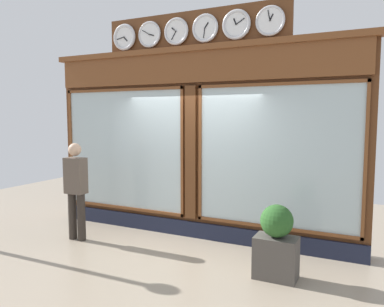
# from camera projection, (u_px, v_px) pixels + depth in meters

# --- Properties ---
(shop_facade) EXTENTS (5.91, 0.42, 3.93)m
(shop_facade) POSITION_uv_depth(u_px,v_px,m) (195.00, 140.00, 6.65)
(shop_facade) COLOR #5B3319
(shop_facade) RESTS_ON ground_plane
(pedestrian) EXTENTS (0.36, 0.22, 1.69)m
(pedestrian) POSITION_uv_depth(u_px,v_px,m) (76.00, 187.00, 6.46)
(pedestrian) COLOR #312A24
(pedestrian) RESTS_ON ground_plane
(planter_box) EXTENTS (0.56, 0.36, 0.56)m
(planter_box) POSITION_uv_depth(u_px,v_px,m) (276.00, 258.00, 4.96)
(planter_box) COLOR #4C4742
(planter_box) RESTS_ON ground_plane
(planter_shrub) EXTENTS (0.43, 0.43, 0.43)m
(planter_shrub) POSITION_uv_depth(u_px,v_px,m) (277.00, 221.00, 4.91)
(planter_shrub) COLOR #285623
(planter_shrub) RESTS_ON planter_box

